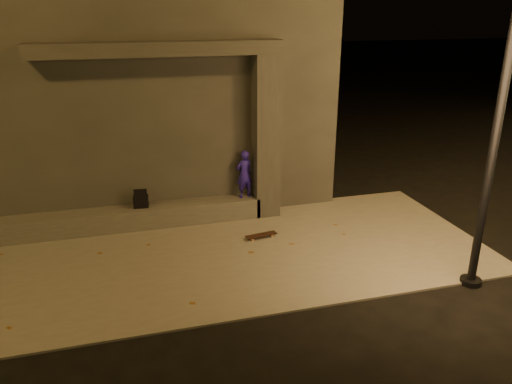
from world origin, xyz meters
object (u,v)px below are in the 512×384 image
object	(u,v)px
skateboard	(261,235)
street_lamp_0	(510,49)
skateboarder	(244,174)
backpack	(141,200)
column	(266,138)

from	to	relation	value
skateboard	street_lamp_0	world-z (taller)	street_lamp_0
skateboarder	backpack	world-z (taller)	skateboarder
skateboarder	skateboard	size ratio (longest dim) A/B	1.57
column	skateboard	xyz separation A→B (m)	(-0.47, -1.27, -1.74)
column	skateboard	size ratio (longest dim) A/B	5.19
skateboarder	skateboard	distance (m)	1.58
column	skateboarder	xyz separation A→B (m)	(-0.50, 0.00, -0.81)
column	backpack	world-z (taller)	column
skateboarder	street_lamp_0	world-z (taller)	street_lamp_0
skateboarder	skateboard	world-z (taller)	skateboarder
backpack	column	bearing A→B (deg)	7.02
column	backpack	xyz separation A→B (m)	(-2.80, 0.00, -1.20)
backpack	skateboard	size ratio (longest dim) A/B	0.63
column	backpack	distance (m)	3.05
skateboard	street_lamp_0	size ratio (longest dim) A/B	0.10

